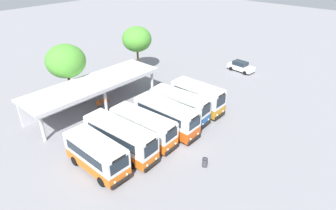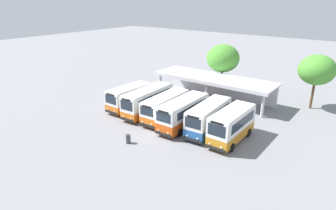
{
  "view_description": "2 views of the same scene",
  "coord_description": "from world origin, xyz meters",
  "px_view_note": "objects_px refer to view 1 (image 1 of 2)",
  "views": [
    {
      "loc": [
        -19.16,
        -14.68,
        17.53
      ],
      "look_at": [
        1.92,
        3.98,
        2.33
      ],
      "focal_mm": 30.88,
      "sensor_mm": 36.0,
      "label": 1
    },
    {
      "loc": [
        17.58,
        -21.89,
        13.95
      ],
      "look_at": [
        -2.18,
        4.01,
        1.75
      ],
      "focal_mm": 30.87,
      "sensor_mm": 36.0,
      "label": 2
    }
  ],
  "objects_px": {
    "city_bus_nearest_orange": "(96,153)",
    "parked_car_flank": "(241,66)",
    "city_bus_middle_cream": "(143,126)",
    "city_bus_far_end_green": "(198,97)",
    "city_bus_second_in_row": "(120,137)",
    "waiting_chair_middle_seat": "(107,100)",
    "city_bus_fourth_amber": "(166,116)",
    "waiting_chair_end_by_column": "(98,104)",
    "city_bus_fifth_blue": "(180,105)",
    "litter_bin_apron": "(205,162)",
    "waiting_chair_second_from_end": "(102,101)"
  },
  "relations": [
    {
      "from": "city_bus_nearest_orange",
      "to": "parked_car_flank",
      "type": "xyz_separation_m",
      "value": [
        29.84,
        2.21,
        -0.88
      ]
    },
    {
      "from": "city_bus_middle_cream",
      "to": "city_bus_far_end_green",
      "type": "distance_m",
      "value": 8.81
    },
    {
      "from": "city_bus_second_in_row",
      "to": "city_bus_nearest_orange",
      "type": "bearing_deg",
      "value": -175.31
    },
    {
      "from": "parked_car_flank",
      "to": "waiting_chair_middle_seat",
      "type": "height_order",
      "value": "parked_car_flank"
    },
    {
      "from": "city_bus_fourth_amber",
      "to": "city_bus_far_end_green",
      "type": "xyz_separation_m",
      "value": [
        5.87,
        0.15,
        0.04
      ]
    },
    {
      "from": "waiting_chair_end_by_column",
      "to": "waiting_chair_middle_seat",
      "type": "relative_size",
      "value": 1.0
    },
    {
      "from": "city_bus_middle_cream",
      "to": "waiting_chair_middle_seat",
      "type": "height_order",
      "value": "city_bus_middle_cream"
    },
    {
      "from": "city_bus_fifth_blue",
      "to": "city_bus_far_end_green",
      "type": "xyz_separation_m",
      "value": [
        2.93,
        -0.42,
        0.06
      ]
    },
    {
      "from": "city_bus_nearest_orange",
      "to": "city_bus_fifth_blue",
      "type": "xyz_separation_m",
      "value": [
        11.73,
        0.18,
        0.09
      ]
    },
    {
      "from": "city_bus_fifth_blue",
      "to": "litter_bin_apron",
      "type": "distance_m",
      "value": 8.95
    },
    {
      "from": "waiting_chair_middle_seat",
      "to": "city_bus_nearest_orange",
      "type": "bearing_deg",
      "value": -131.68
    },
    {
      "from": "city_bus_far_end_green",
      "to": "parked_car_flank",
      "type": "relative_size",
      "value": 1.52
    },
    {
      "from": "city_bus_fifth_blue",
      "to": "city_bus_second_in_row",
      "type": "bearing_deg",
      "value": 179.62
    },
    {
      "from": "parked_car_flank",
      "to": "waiting_chair_middle_seat",
      "type": "relative_size",
      "value": 5.11
    },
    {
      "from": "city_bus_far_end_green",
      "to": "litter_bin_apron",
      "type": "distance_m",
      "value": 10.63
    },
    {
      "from": "city_bus_second_in_row",
      "to": "waiting_chair_middle_seat",
      "type": "height_order",
      "value": "city_bus_second_in_row"
    },
    {
      "from": "waiting_chair_end_by_column",
      "to": "city_bus_second_in_row",
      "type": "bearing_deg",
      "value": -114.05
    },
    {
      "from": "city_bus_far_end_green",
      "to": "parked_car_flank",
      "type": "distance_m",
      "value": 15.41
    },
    {
      "from": "city_bus_nearest_orange",
      "to": "city_bus_far_end_green",
      "type": "relative_size",
      "value": 0.99
    },
    {
      "from": "city_bus_far_end_green",
      "to": "waiting_chair_end_by_column",
      "type": "distance_m",
      "value": 12.38
    },
    {
      "from": "city_bus_nearest_orange",
      "to": "city_bus_far_end_green",
      "type": "bearing_deg",
      "value": -0.92
    },
    {
      "from": "city_bus_fourth_amber",
      "to": "city_bus_second_in_row",
      "type": "bearing_deg",
      "value": 173.91
    },
    {
      "from": "city_bus_far_end_green",
      "to": "city_bus_fifth_blue",
      "type": "bearing_deg",
      "value": 171.89
    },
    {
      "from": "city_bus_far_end_green",
      "to": "city_bus_fourth_amber",
      "type": "bearing_deg",
      "value": -178.54
    },
    {
      "from": "city_bus_fourth_amber",
      "to": "city_bus_fifth_blue",
      "type": "distance_m",
      "value": 2.99
    },
    {
      "from": "city_bus_fifth_blue",
      "to": "parked_car_flank",
      "type": "height_order",
      "value": "city_bus_fifth_blue"
    },
    {
      "from": "litter_bin_apron",
      "to": "city_bus_far_end_green",
      "type": "bearing_deg",
      "value": 40.27
    },
    {
      "from": "city_bus_second_in_row",
      "to": "parked_car_flank",
      "type": "distance_m",
      "value": 27.0
    },
    {
      "from": "city_bus_second_in_row",
      "to": "city_bus_fifth_blue",
      "type": "bearing_deg",
      "value": -0.38
    },
    {
      "from": "waiting_chair_end_by_column",
      "to": "litter_bin_apron",
      "type": "bearing_deg",
      "value": -91.41
    },
    {
      "from": "city_bus_middle_cream",
      "to": "litter_bin_apron",
      "type": "distance_m",
      "value": 7.34
    },
    {
      "from": "litter_bin_apron",
      "to": "waiting_chair_second_from_end",
      "type": "bearing_deg",
      "value": 86.19
    },
    {
      "from": "city_bus_fourth_amber",
      "to": "waiting_chair_end_by_column",
      "type": "bearing_deg",
      "value": 100.21
    },
    {
      "from": "waiting_chair_end_by_column",
      "to": "waiting_chair_middle_seat",
      "type": "height_order",
      "value": "same"
    },
    {
      "from": "city_bus_middle_cream",
      "to": "city_bus_fifth_blue",
      "type": "xyz_separation_m",
      "value": [
        5.87,
        0.03,
        0.11
      ]
    },
    {
      "from": "city_bus_nearest_orange",
      "to": "city_bus_fourth_amber",
      "type": "relative_size",
      "value": 0.87
    },
    {
      "from": "city_bus_fifth_blue",
      "to": "city_bus_middle_cream",
      "type": "bearing_deg",
      "value": -179.72
    },
    {
      "from": "city_bus_nearest_orange",
      "to": "city_bus_far_end_green",
      "type": "xyz_separation_m",
      "value": [
        14.67,
        -0.24,
        0.15
      ]
    },
    {
      "from": "waiting_chair_second_from_end",
      "to": "waiting_chair_middle_seat",
      "type": "height_order",
      "value": "same"
    },
    {
      "from": "waiting_chair_end_by_column",
      "to": "litter_bin_apron",
      "type": "xyz_separation_m",
      "value": [
        -0.41,
        -16.47,
        -0.07
      ]
    },
    {
      "from": "city_bus_second_in_row",
      "to": "parked_car_flank",
      "type": "bearing_deg",
      "value": 4.19
    },
    {
      "from": "city_bus_nearest_orange",
      "to": "waiting_chair_middle_seat",
      "type": "height_order",
      "value": "city_bus_nearest_orange"
    },
    {
      "from": "city_bus_fourth_amber",
      "to": "waiting_chair_second_from_end",
      "type": "height_order",
      "value": "city_bus_fourth_amber"
    },
    {
      "from": "city_bus_middle_cream",
      "to": "city_bus_fourth_amber",
      "type": "height_order",
      "value": "city_bus_fourth_amber"
    },
    {
      "from": "city_bus_second_in_row",
      "to": "litter_bin_apron",
      "type": "bearing_deg",
      "value": -63.13
    },
    {
      "from": "parked_car_flank",
      "to": "city_bus_second_in_row",
      "type": "bearing_deg",
      "value": -175.81
    },
    {
      "from": "city_bus_fifth_blue",
      "to": "litter_bin_apron",
      "type": "relative_size",
      "value": 8.15
    },
    {
      "from": "city_bus_nearest_orange",
      "to": "waiting_chair_middle_seat",
      "type": "xyz_separation_m",
      "value": [
        8.43,
        9.47,
        -1.18
      ]
    },
    {
      "from": "city_bus_fifth_blue",
      "to": "waiting_chair_second_from_end",
      "type": "distance_m",
      "value": 10.26
    },
    {
      "from": "city_bus_nearest_orange",
      "to": "parked_car_flank",
      "type": "height_order",
      "value": "city_bus_nearest_orange"
    }
  ]
}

